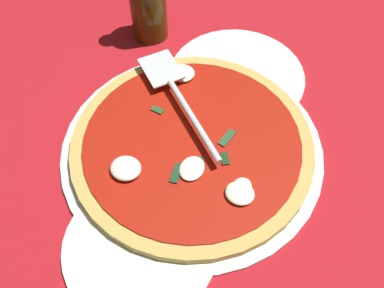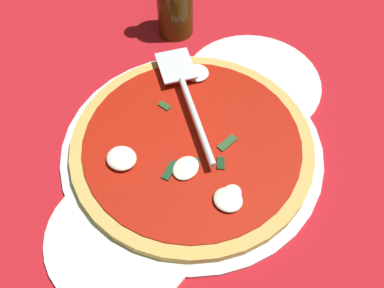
{
  "view_description": "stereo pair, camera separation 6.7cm",
  "coord_description": "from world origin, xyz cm",
  "px_view_note": "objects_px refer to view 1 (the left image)",
  "views": [
    {
      "loc": [
        -34.18,
        -17.9,
        56.83
      ],
      "look_at": [
        0.99,
        -1.89,
        2.05
      ],
      "focal_mm": 41.12,
      "sensor_mm": 36.0,
      "label": 1
    },
    {
      "loc": [
        -30.89,
        -23.73,
        56.83
      ],
      "look_at": [
        0.99,
        -1.89,
        2.05
      ],
      "focal_mm": 41.12,
      "sensor_mm": 36.0,
      "label": 2
    }
  ],
  "objects_px": {
    "dinner_plate_right": "(237,76)",
    "pizza": "(192,145)",
    "pizza_server": "(179,97)",
    "dinner_plate_left": "(140,246)"
  },
  "relations": [
    {
      "from": "dinner_plate_left",
      "to": "pizza",
      "type": "distance_m",
      "value": 0.17
    },
    {
      "from": "pizza_server",
      "to": "dinner_plate_left",
      "type": "bearing_deg",
      "value": 142.31
    },
    {
      "from": "dinner_plate_right",
      "to": "pizza",
      "type": "relative_size",
      "value": 0.64
    },
    {
      "from": "dinner_plate_right",
      "to": "pizza",
      "type": "distance_m",
      "value": 0.18
    },
    {
      "from": "pizza",
      "to": "pizza_server",
      "type": "xyz_separation_m",
      "value": [
        0.06,
        0.05,
        0.03
      ]
    },
    {
      "from": "dinner_plate_left",
      "to": "pizza_server",
      "type": "distance_m",
      "value": 0.24
    },
    {
      "from": "dinner_plate_left",
      "to": "pizza",
      "type": "relative_size",
      "value": 0.56
    },
    {
      "from": "dinner_plate_left",
      "to": "dinner_plate_right",
      "type": "xyz_separation_m",
      "value": [
        0.35,
        -0.0,
        0.0
      ]
    },
    {
      "from": "dinner_plate_right",
      "to": "pizza",
      "type": "xyz_separation_m",
      "value": [
        -0.18,
        0.01,
        0.01
      ]
    },
    {
      "from": "dinner_plate_right",
      "to": "pizza_server",
      "type": "distance_m",
      "value": 0.13
    }
  ]
}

